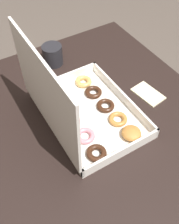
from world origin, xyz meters
The scene contains 5 objects.
ground_plane centered at (0.00, 0.00, 0.00)m, with size 8.00×8.00×0.00m, color #564C44.
dining_table centered at (0.00, 0.00, 0.62)m, with size 0.96×0.88×0.73m.
donut_box centered at (0.03, 0.02, 0.80)m, with size 0.38×0.29×0.32m.
coffee_mug centered at (0.34, -0.04, 0.77)m, with size 0.08×0.08×0.08m.
paper_napkin centered at (0.00, -0.26, 0.73)m, with size 0.12×0.09×0.01m.
Camera 1 is at (-0.47, 0.28, 1.43)m, focal length 42.00 mm.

